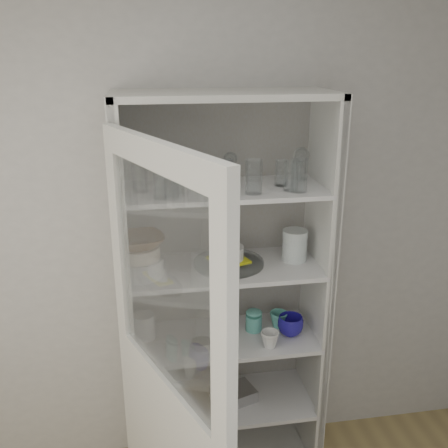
# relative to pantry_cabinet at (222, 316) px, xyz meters

# --- Properties ---
(wall_back) EXTENTS (3.60, 0.02, 2.60)m
(wall_back) POSITION_rel_pantry_cabinet_xyz_m (-0.20, 0.16, 0.36)
(wall_back) COLOR beige
(wall_back) RESTS_ON ground
(pantry_cabinet) EXTENTS (1.00, 0.45, 2.10)m
(pantry_cabinet) POSITION_rel_pantry_cabinet_xyz_m (0.00, 0.00, 0.00)
(pantry_cabinet) COLOR silver
(pantry_cabinet) RESTS_ON floor
(cupboard_door) EXTENTS (0.39, 0.85, 2.00)m
(cupboard_door) POSITION_rel_pantry_cabinet_xyz_m (-0.33, -0.70, -0.07)
(cupboard_door) COLOR silver
(cupboard_door) RESTS_ON floor
(tumbler_0) EXTENTS (0.07, 0.07, 0.13)m
(tumbler_0) POSITION_rel_pantry_cabinet_xyz_m (-0.26, -0.22, 0.79)
(tumbler_0) COLOR silver
(tumbler_0) RESTS_ON shelf_glass
(tumbler_1) EXTENTS (0.07, 0.07, 0.14)m
(tumbler_1) POSITION_rel_pantry_cabinet_xyz_m (-0.23, -0.17, 0.79)
(tumbler_1) COLOR silver
(tumbler_1) RESTS_ON shelf_glass
(tumbler_2) EXTENTS (0.09, 0.09, 0.15)m
(tumbler_2) POSITION_rel_pantry_cabinet_xyz_m (-0.02, -0.19, 0.80)
(tumbler_2) COLOR silver
(tumbler_2) RESTS_ON shelf_glass
(tumbler_3) EXTENTS (0.08, 0.08, 0.15)m
(tumbler_3) POSITION_rel_pantry_cabinet_xyz_m (0.11, -0.19, 0.80)
(tumbler_3) COLOR silver
(tumbler_3) RESTS_ON shelf_glass
(tumbler_4) EXTENTS (0.10, 0.10, 0.15)m
(tumbler_4) POSITION_rel_pantry_cabinet_xyz_m (-0.02, -0.21, 0.80)
(tumbler_4) COLOR silver
(tumbler_4) RESTS_ON shelf_glass
(tumbler_5) EXTENTS (0.10, 0.10, 0.15)m
(tumbler_5) POSITION_rel_pantry_cabinet_xyz_m (0.32, -0.19, 0.80)
(tumbler_5) COLOR silver
(tumbler_5) RESTS_ON shelf_glass
(tumbler_6) EXTENTS (0.07, 0.07, 0.14)m
(tumbler_6) POSITION_rel_pantry_cabinet_xyz_m (0.29, -0.17, 0.79)
(tumbler_6) COLOR silver
(tumbler_6) RESTS_ON shelf_glass
(tumbler_7) EXTENTS (0.07, 0.07, 0.13)m
(tumbler_7) POSITION_rel_pantry_cabinet_xyz_m (-0.26, -0.05, 0.79)
(tumbler_7) COLOR silver
(tumbler_7) RESTS_ON shelf_glass
(tumbler_8) EXTENTS (0.08, 0.08, 0.14)m
(tumbler_8) POSITION_rel_pantry_cabinet_xyz_m (-0.39, -0.08, 0.79)
(tumbler_8) COLOR silver
(tumbler_8) RESTS_ON shelf_glass
(tumbler_9) EXTENTS (0.09, 0.09, 0.14)m
(tumbler_9) POSITION_rel_pantry_cabinet_xyz_m (-0.06, -0.07, 0.79)
(tumbler_9) COLOR silver
(tumbler_9) RESTS_ON shelf_glass
(tumbler_10) EXTENTS (0.06, 0.06, 0.13)m
(tumbler_10) POSITION_rel_pantry_cabinet_xyz_m (0.01, -0.05, 0.79)
(tumbler_10) COLOR silver
(tumbler_10) RESTS_ON shelf_glass
(tumbler_11) EXTENTS (0.08, 0.08, 0.12)m
(tumbler_11) POSITION_rel_pantry_cabinet_xyz_m (0.27, -0.08, 0.78)
(tumbler_11) COLOR silver
(tumbler_11) RESTS_ON shelf_glass
(goblet_0) EXTENTS (0.08, 0.08, 0.17)m
(goblet_0) POSITION_rel_pantry_cabinet_xyz_m (-0.36, 0.05, 0.81)
(goblet_0) COLOR silver
(goblet_0) RESTS_ON shelf_glass
(goblet_1) EXTENTS (0.07, 0.07, 0.17)m
(goblet_1) POSITION_rel_pantry_cabinet_xyz_m (-0.17, 0.03, 0.80)
(goblet_1) COLOR silver
(goblet_1) RESTS_ON shelf_glass
(goblet_2) EXTENTS (0.07, 0.07, 0.15)m
(goblet_2) POSITION_rel_pantry_cabinet_xyz_m (0.05, 0.06, 0.80)
(goblet_2) COLOR silver
(goblet_2) RESTS_ON shelf_glass
(goblet_3) EXTENTS (0.08, 0.08, 0.18)m
(goblet_3) POSITION_rel_pantry_cabinet_xyz_m (0.40, 0.02, 0.81)
(goblet_3) COLOR silver
(goblet_3) RESTS_ON shelf_glass
(plate_stack_front) EXTENTS (0.22, 0.22, 0.08)m
(plate_stack_front) POSITION_rel_pantry_cabinet_xyz_m (-0.41, -0.11, 0.36)
(plate_stack_front) COLOR silver
(plate_stack_front) RESTS_ON shelf_plates
(plate_stack_back) EXTENTS (0.20, 0.20, 0.06)m
(plate_stack_back) POSITION_rel_pantry_cabinet_xyz_m (-0.41, 0.07, 0.35)
(plate_stack_back) COLOR silver
(plate_stack_back) RESTS_ON shelf_plates
(cream_bowl) EXTENTS (0.24, 0.24, 0.06)m
(cream_bowl) POSITION_rel_pantry_cabinet_xyz_m (-0.41, -0.11, 0.43)
(cream_bowl) COLOR white
(cream_bowl) RESTS_ON plate_stack_front
(terracotta_bowl) EXTENTS (0.28, 0.28, 0.06)m
(terracotta_bowl) POSITION_rel_pantry_cabinet_xyz_m (-0.41, -0.11, 0.49)
(terracotta_bowl) COLOR brown
(terracotta_bowl) RESTS_ON cream_bowl
(glass_platter) EXTENTS (0.44, 0.44, 0.02)m
(glass_platter) POSITION_rel_pantry_cabinet_xyz_m (0.02, -0.06, 0.33)
(glass_platter) COLOR silver
(glass_platter) RESTS_ON shelf_plates
(yellow_trivet) EXTENTS (0.21, 0.21, 0.01)m
(yellow_trivet) POSITION_rel_pantry_cabinet_xyz_m (0.02, -0.06, 0.35)
(yellow_trivet) COLOR yellow
(yellow_trivet) RESTS_ON glass_platter
(white_ramekin) EXTENTS (0.18, 0.18, 0.06)m
(white_ramekin) POSITION_rel_pantry_cabinet_xyz_m (0.02, -0.06, 0.38)
(white_ramekin) COLOR silver
(white_ramekin) RESTS_ON yellow_trivet
(grey_bowl_stack) EXTENTS (0.12, 0.12, 0.16)m
(grey_bowl_stack) POSITION_rel_pantry_cabinet_xyz_m (0.36, -0.06, 0.40)
(grey_bowl_stack) COLOR silver
(grey_bowl_stack) RESTS_ON shelf_plates
(mug_blue) EXTENTS (0.15, 0.15, 0.11)m
(mug_blue) POSITION_rel_pantry_cabinet_xyz_m (0.34, -0.11, -0.03)
(mug_blue) COLOR navy
(mug_blue) RESTS_ON shelf_mugs
(mug_teal) EXTENTS (0.11, 0.11, 0.09)m
(mug_teal) POSITION_rel_pantry_cabinet_xyz_m (0.30, -0.03, -0.04)
(mug_teal) COLOR teal
(mug_teal) RESTS_ON shelf_mugs
(mug_white) EXTENTS (0.10, 0.10, 0.09)m
(mug_white) POSITION_rel_pantry_cabinet_xyz_m (0.21, -0.21, -0.04)
(mug_white) COLOR silver
(mug_white) RESTS_ON shelf_mugs
(teal_jar) EXTENTS (0.09, 0.09, 0.10)m
(teal_jar) POSITION_rel_pantry_cabinet_xyz_m (0.16, -0.04, -0.03)
(teal_jar) COLOR teal
(teal_jar) RESTS_ON shelf_mugs
(measuring_cups) EXTENTS (0.09, 0.09, 0.04)m
(measuring_cups) POSITION_rel_pantry_cabinet_xyz_m (-0.13, -0.15, -0.06)
(measuring_cups) COLOR #B8B8B8
(measuring_cups) RESTS_ON shelf_mugs
(white_canister) EXTENTS (0.12, 0.12, 0.13)m
(white_canister) POSITION_rel_pantry_cabinet_xyz_m (-0.41, -0.01, -0.01)
(white_canister) COLOR silver
(white_canister) RESTS_ON shelf_mugs
(cream_dish) EXTENTS (0.25, 0.25, 0.06)m
(cream_dish) POSITION_rel_pantry_cabinet_xyz_m (0.01, -0.07, -0.45)
(cream_dish) COLOR white
(cream_dish) RESTS_ON shelf_bot
(tin_box) EXTENTS (0.25, 0.21, 0.07)m
(tin_box) POSITION_rel_pantry_cabinet_xyz_m (0.05, -0.08, -0.45)
(tin_box) COLOR #A2A2A5
(tin_box) RESTS_ON shelf_bot
(tumbler_12) EXTENTS (0.07, 0.07, 0.13)m
(tumbler_12) POSITION_rel_pantry_cabinet_xyz_m (-0.25, -0.15, 0.79)
(tumbler_12) COLOR silver
(tumbler_12) RESTS_ON shelf_glass
(tumbler_13) EXTENTS (0.06, 0.06, 0.13)m
(tumbler_13) POSITION_rel_pantry_cabinet_xyz_m (-0.30, -0.21, 0.79)
(tumbler_13) COLOR silver
(tumbler_13) RESTS_ON shelf_glass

